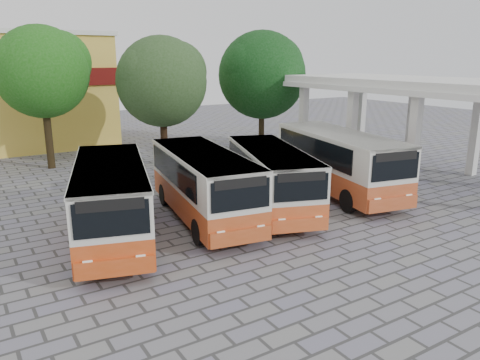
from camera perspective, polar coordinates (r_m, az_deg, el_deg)
ground at (r=18.94m, az=9.38°, el=-5.68°), size 90.00×90.00×0.00m
terminal_shelter at (r=28.28m, az=20.75°, el=10.53°), size 6.80×15.80×5.40m
bus_far_left at (r=17.57m, az=-15.42°, el=-1.98°), size 4.54×8.40×2.85m
bus_centre_left at (r=19.14m, az=-4.45°, el=-0.15°), size 3.62×8.17×2.83m
bus_centre_right at (r=20.37m, az=3.86°, el=0.60°), size 4.68×8.06×2.72m
bus_far_right at (r=23.26m, az=11.94°, el=2.53°), size 4.15×8.76×3.02m
tree_left at (r=30.03m, az=-22.92°, el=12.37°), size 5.59×5.32×8.37m
tree_middle at (r=29.22m, az=-9.43°, el=12.10°), size 5.72×5.44×7.83m
tree_right at (r=34.15m, az=2.79°, el=13.01°), size 6.51×6.20×8.40m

